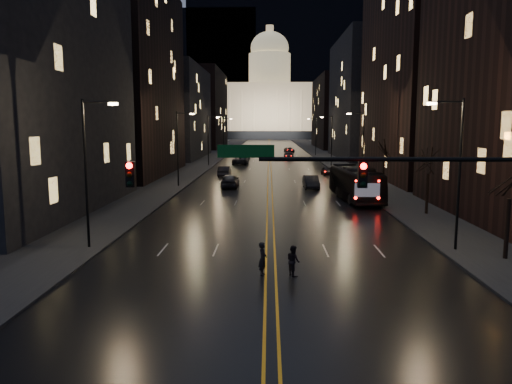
# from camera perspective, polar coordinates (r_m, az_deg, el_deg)

# --- Properties ---
(ground) EXTENTS (900.00, 900.00, 0.00)m
(ground) POSITION_cam_1_polar(r_m,az_deg,el_deg) (20.64, 1.74, -13.66)
(ground) COLOR black
(ground) RESTS_ON ground
(road) EXTENTS (20.00, 320.00, 0.02)m
(road) POSITION_cam_1_polar(r_m,az_deg,el_deg) (149.40, 1.55, 4.90)
(road) COLOR black
(road) RESTS_ON ground
(sidewalk_left) EXTENTS (8.00, 320.00, 0.16)m
(sidewalk_left) POSITION_cam_1_polar(r_m,az_deg,el_deg) (150.04, -3.83, 4.93)
(sidewalk_left) COLOR black
(sidewalk_left) RESTS_ON ground
(sidewalk_right) EXTENTS (8.00, 320.00, 0.16)m
(sidewalk_right) POSITION_cam_1_polar(r_m,az_deg,el_deg) (150.06, 6.92, 4.89)
(sidewalk_right) COLOR black
(sidewalk_right) RESTS_ON ground
(center_line) EXTENTS (0.62, 320.00, 0.01)m
(center_line) POSITION_cam_1_polar(r_m,az_deg,el_deg) (149.40, 1.55, 4.91)
(center_line) COLOR orange
(center_line) RESTS_ON road
(building_left_near) EXTENTS (12.00, 28.00, 22.00)m
(building_left_near) POSITION_cam_1_polar(r_m,az_deg,el_deg) (46.33, -25.85, 11.31)
(building_left_near) COLOR black
(building_left_near) RESTS_ON ground
(building_left_mid) EXTENTS (12.00, 30.00, 28.00)m
(building_left_mid) POSITION_cam_1_polar(r_m,az_deg,el_deg) (76.40, -14.73, 12.39)
(building_left_mid) COLOR black
(building_left_mid) RESTS_ON ground
(building_left_far) EXTENTS (12.00, 34.00, 20.00)m
(building_left_far) POSITION_cam_1_polar(r_m,az_deg,el_deg) (113.18, -9.25, 8.94)
(building_left_far) COLOR black
(building_left_far) RESTS_ON ground
(building_left_dist) EXTENTS (12.00, 40.00, 24.00)m
(building_left_dist) POSITION_cam_1_polar(r_m,az_deg,el_deg) (160.63, -6.05, 9.34)
(building_left_dist) COLOR black
(building_left_dist) RESTS_ON ground
(building_right_tall) EXTENTS (12.00, 30.00, 38.00)m
(building_right_tall) POSITION_cam_1_polar(r_m,az_deg,el_deg) (73.25, 19.03, 16.38)
(building_right_tall) COLOR black
(building_right_tall) RESTS_ON ground
(building_right_mid) EXTENTS (12.00, 34.00, 26.00)m
(building_right_mid) POSITION_cam_1_polar(r_m,az_deg,el_deg) (113.32, 12.44, 10.38)
(building_right_mid) COLOR black
(building_right_mid) RESTS_ON ground
(building_right_dist) EXTENTS (12.00, 40.00, 22.00)m
(building_right_dist) POSITION_cam_1_polar(r_m,az_deg,el_deg) (160.64, 9.16, 8.93)
(building_right_dist) COLOR black
(building_right_dist) RESTS_ON ground
(mountain_ridge) EXTENTS (520.00, 60.00, 130.00)m
(mountain_ridge) POSITION_cam_1_polar(r_m,az_deg,el_deg) (405.31, 7.45, 15.88)
(mountain_ridge) COLOR black
(mountain_ridge) RESTS_ON ground
(capitol) EXTENTS (90.00, 50.00, 58.50)m
(capitol) POSITION_cam_1_polar(r_m,az_deg,el_deg) (269.38, 1.55, 9.84)
(capitol) COLOR black
(capitol) RESTS_ON ground
(traffic_signal) EXTENTS (17.29, 0.45, 7.00)m
(traffic_signal) POSITION_cam_1_polar(r_m,az_deg,el_deg) (20.27, 18.74, 0.45)
(traffic_signal) COLOR black
(traffic_signal) RESTS_ON ground
(streetlamp_right_near) EXTENTS (2.13, 0.25, 9.00)m
(streetlamp_right_near) POSITION_cam_1_polar(r_m,az_deg,el_deg) (31.28, 21.95, 2.72)
(streetlamp_right_near) COLOR black
(streetlamp_right_near) RESTS_ON ground
(streetlamp_left_near) EXTENTS (2.13, 0.25, 9.00)m
(streetlamp_left_near) POSITION_cam_1_polar(r_m,az_deg,el_deg) (31.21, -18.60, 2.86)
(streetlamp_left_near) COLOR black
(streetlamp_left_near) RESTS_ON ground
(streetlamp_right_mid) EXTENTS (2.13, 0.25, 9.00)m
(streetlamp_right_mid) POSITION_cam_1_polar(r_m,az_deg,el_deg) (60.26, 11.99, 5.29)
(streetlamp_right_mid) COLOR black
(streetlamp_right_mid) RESTS_ON ground
(streetlamp_left_mid) EXTENTS (2.13, 0.25, 9.00)m
(streetlamp_left_mid) POSITION_cam_1_polar(r_m,az_deg,el_deg) (60.22, -8.78, 5.36)
(streetlamp_left_mid) COLOR black
(streetlamp_left_mid) RESTS_ON ground
(streetlamp_right_far) EXTENTS (2.13, 0.25, 9.00)m
(streetlamp_right_far) POSITION_cam_1_polar(r_m,az_deg,el_deg) (89.91, 8.53, 6.14)
(streetlamp_right_far) COLOR black
(streetlamp_right_far) RESTS_ON ground
(streetlamp_left_far) EXTENTS (2.13, 0.25, 9.00)m
(streetlamp_left_far) POSITION_cam_1_polar(r_m,az_deg,el_deg) (89.88, -5.37, 6.19)
(streetlamp_left_far) COLOR black
(streetlamp_left_far) RESTS_ON ground
(streetlamp_right_dist) EXTENTS (2.13, 0.25, 9.00)m
(streetlamp_right_dist) POSITION_cam_1_polar(r_m,az_deg,el_deg) (119.73, 6.78, 6.57)
(streetlamp_right_dist) COLOR black
(streetlamp_right_dist) RESTS_ON ground
(streetlamp_left_dist) EXTENTS (2.13, 0.25, 9.00)m
(streetlamp_left_dist) POSITION_cam_1_polar(r_m,az_deg,el_deg) (119.71, -3.65, 6.60)
(streetlamp_left_dist) COLOR black
(streetlamp_left_dist) RESTS_ON ground
(tree_right_near) EXTENTS (2.40, 2.40, 6.65)m
(tree_right_near) POSITION_cam_1_polar(r_m,az_deg,el_deg) (30.35, 27.08, 1.23)
(tree_right_near) COLOR black
(tree_right_near) RESTS_ON ground
(tree_right_mid) EXTENTS (2.40, 2.40, 6.65)m
(tree_right_mid) POSITION_cam_1_polar(r_m,az_deg,el_deg) (43.35, 19.13, 3.37)
(tree_right_mid) COLOR black
(tree_right_mid) RESTS_ON ground
(tree_right_far) EXTENTS (2.40, 2.40, 6.65)m
(tree_right_far) POSITION_cam_1_polar(r_m,az_deg,el_deg) (58.77, 14.43, 4.61)
(tree_right_far) COLOR black
(tree_right_far) RESTS_ON ground
(bus) EXTENTS (3.77, 12.18, 3.34)m
(bus) POSITION_cam_1_polar(r_m,az_deg,el_deg) (50.55, 11.30, 0.97)
(bus) COLOR black
(bus) RESTS_ON ground
(oncoming_car_a) EXTENTS (2.01, 4.93, 1.68)m
(oncoming_car_a) POSITION_cam_1_polar(r_m,az_deg,el_deg) (59.49, -2.98, 1.31)
(oncoming_car_a) COLOR black
(oncoming_car_a) RESTS_ON ground
(oncoming_car_b) EXTENTS (1.65, 4.66, 1.53)m
(oncoming_car_b) POSITION_cam_1_polar(r_m,az_deg,el_deg) (71.85, -3.61, 2.37)
(oncoming_car_b) COLOR black
(oncoming_car_b) RESTS_ON ground
(oncoming_car_c) EXTENTS (2.98, 5.88, 1.59)m
(oncoming_car_c) POSITION_cam_1_polar(r_m,az_deg,el_deg) (93.00, -1.77, 3.63)
(oncoming_car_c) COLOR black
(oncoming_car_c) RESTS_ON ground
(oncoming_car_d) EXTENTS (2.73, 5.56, 1.56)m
(oncoming_car_d) POSITION_cam_1_polar(r_m,az_deg,el_deg) (113.02, -1.24, 4.36)
(oncoming_car_d) COLOR black
(oncoming_car_d) RESTS_ON ground
(receding_car_a) EXTENTS (1.73, 4.76, 1.56)m
(receding_car_a) POSITION_cam_1_polar(r_m,az_deg,el_deg) (58.71, 6.30, 1.13)
(receding_car_a) COLOR black
(receding_car_a) RESTS_ON ground
(receding_car_b) EXTENTS (1.74, 3.84, 1.28)m
(receding_car_b) POSITION_cam_1_polar(r_m,az_deg,el_deg) (74.26, 8.16, 2.38)
(receding_car_b) COLOR black
(receding_car_b) RESTS_ON ground
(receding_car_c) EXTENTS (2.06, 5.01, 1.45)m
(receding_car_c) POSITION_cam_1_polar(r_m,az_deg,el_deg) (109.11, 3.74, 4.20)
(receding_car_c) COLOR black
(receding_car_c) RESTS_ON ground
(receding_car_d) EXTENTS (2.87, 5.23, 1.39)m
(receding_car_d) POSITION_cam_1_polar(r_m,az_deg,el_deg) (133.10, 3.82, 4.83)
(receding_car_d) COLOR black
(receding_car_d) RESTS_ON ground
(pedestrian_a) EXTENTS (0.50, 0.68, 1.71)m
(pedestrian_a) POSITION_cam_1_polar(r_m,az_deg,el_deg) (25.12, 0.77, -7.66)
(pedestrian_a) COLOR black
(pedestrian_a) RESTS_ON ground
(pedestrian_b) EXTENTS (0.71, 0.86, 1.55)m
(pedestrian_b) POSITION_cam_1_polar(r_m,az_deg,el_deg) (25.17, 4.28, -7.83)
(pedestrian_b) COLOR black
(pedestrian_b) RESTS_ON ground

